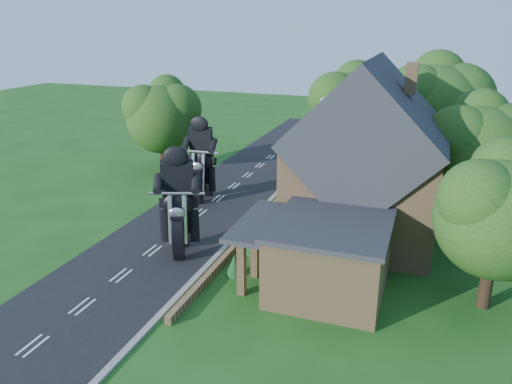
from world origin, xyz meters
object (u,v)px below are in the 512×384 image
(garden_wall, at_px, (256,224))
(house, at_px, (366,165))
(annex, at_px, (327,255))
(motorcycle_lead, at_px, (181,238))
(motorcycle_follow, at_px, (203,188))

(garden_wall, distance_m, house, 7.52)
(house, distance_m, annex, 7.30)
(annex, relative_size, motorcycle_lead, 3.62)
(house, height_order, motorcycle_lead, house)
(garden_wall, bearing_deg, motorcycle_follow, 146.93)
(house, bearing_deg, annex, -95.24)
(motorcycle_lead, bearing_deg, garden_wall, -138.69)
(garden_wall, xyz_separation_m, motorcycle_follow, (-5.19, 3.38, 0.70))
(annex, xyz_separation_m, motorcycle_follow, (-10.76, 9.18, -0.87))
(garden_wall, height_order, motorcycle_lead, motorcycle_lead)
(house, xyz_separation_m, annex, (-0.62, -6.80, -2.58))
(garden_wall, relative_size, motorcycle_follow, 11.39)
(annex, bearing_deg, motorcycle_lead, 172.78)
(house, distance_m, motorcycle_follow, 12.12)
(house, relative_size, motorcycle_follow, 5.30)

